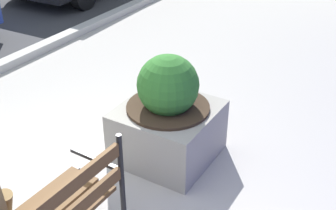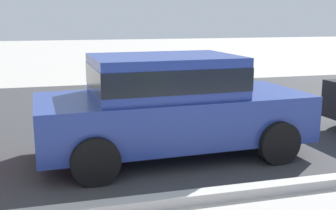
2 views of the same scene
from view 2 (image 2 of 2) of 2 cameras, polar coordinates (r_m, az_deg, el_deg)
The scene contains 3 objects.
street_surface at distance 9.16m, azimuth -10.51°, elevation -1.64°, with size 60.00×9.00×0.01m, color #38383A.
curb_stone at distance 4.80m, azimuth -5.55°, elevation -13.47°, with size 60.00×0.20×0.12m, color #B2AFA8.
parked_car_blue at distance 6.37m, azimuth 0.28°, elevation 0.36°, with size 4.16×2.05×1.56m.
Camera 2 is at (-0.71, -1.38, 2.11)m, focal length 44.55 mm.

